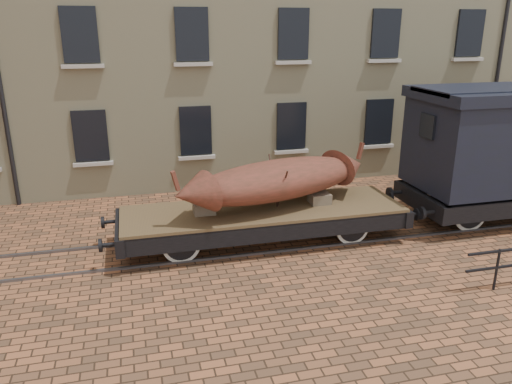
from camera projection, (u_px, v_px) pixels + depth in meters
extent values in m
plane|color=#4F3523|center=(310.00, 237.00, 14.08)|extent=(90.00, 90.00, 0.00)
cube|color=black|center=(91.00, 136.00, 16.54)|extent=(1.10, 0.12, 1.70)
cube|color=#B1AB9E|center=(93.00, 164.00, 16.79)|extent=(1.30, 0.18, 0.12)
cube|color=black|center=(196.00, 131.00, 17.36)|extent=(1.10, 0.12, 1.70)
cube|color=#B1AB9E|center=(197.00, 157.00, 17.60)|extent=(1.30, 0.18, 0.12)
cube|color=black|center=(291.00, 126.00, 18.18)|extent=(1.10, 0.12, 1.70)
cube|color=#B1AB9E|center=(291.00, 152.00, 18.42)|extent=(1.30, 0.18, 0.12)
cube|color=black|center=(379.00, 122.00, 18.99)|extent=(1.10, 0.12, 1.70)
cube|color=#B1AB9E|center=(377.00, 146.00, 19.24)|extent=(1.30, 0.18, 0.12)
cube|color=black|center=(459.00, 118.00, 19.81)|extent=(1.10, 0.12, 1.70)
cube|color=#B1AB9E|center=(457.00, 141.00, 20.05)|extent=(1.30, 0.18, 0.12)
cube|color=black|center=(80.00, 35.00, 15.53)|extent=(1.10, 0.12, 1.70)
cube|color=#B1AB9E|center=(83.00, 66.00, 15.77)|extent=(1.30, 0.18, 0.12)
cube|color=black|center=(192.00, 34.00, 16.34)|extent=(1.10, 0.12, 1.70)
cube|color=#B1AB9E|center=(193.00, 64.00, 16.59)|extent=(1.30, 0.18, 0.12)
cube|color=black|center=(293.00, 34.00, 17.16)|extent=(1.10, 0.12, 1.70)
cube|color=#B1AB9E|center=(293.00, 62.00, 17.41)|extent=(1.30, 0.18, 0.12)
cube|color=black|center=(386.00, 34.00, 17.98)|extent=(1.10, 0.12, 1.70)
cube|color=#B1AB9E|center=(384.00, 61.00, 18.22)|extent=(1.30, 0.18, 0.12)
cube|color=black|center=(470.00, 33.00, 18.79)|extent=(1.10, 0.12, 1.70)
cube|color=#B1AB9E|center=(467.00, 59.00, 19.04)|extent=(1.30, 0.18, 0.12)
cube|color=#59595E|center=(320.00, 246.00, 13.41)|extent=(30.00, 0.08, 0.06)
cube|color=#59595E|center=(302.00, 227.00, 14.73)|extent=(30.00, 0.08, 0.06)
cylinder|color=black|center=(497.00, 269.00, 11.13)|extent=(0.06, 0.06, 1.00)
cube|color=#4D3A24|center=(263.00, 210.00, 13.46)|extent=(7.53, 2.21, 0.12)
cube|color=black|center=(274.00, 233.00, 12.59)|extent=(7.53, 0.16, 0.45)
cube|color=black|center=(254.00, 206.00, 14.48)|extent=(7.53, 0.16, 0.45)
cube|color=black|center=(120.00, 232.00, 12.66)|extent=(0.22, 2.31, 0.45)
cylinder|color=black|center=(108.00, 245.00, 11.90)|extent=(0.35, 0.10, 0.10)
cylinder|color=black|center=(100.00, 245.00, 11.86)|extent=(0.08, 0.32, 0.32)
cylinder|color=black|center=(109.00, 222.00, 13.28)|extent=(0.35, 0.10, 0.10)
cylinder|color=black|center=(103.00, 222.00, 13.24)|extent=(0.08, 0.32, 0.32)
cube|color=black|center=(389.00, 207.00, 14.41)|extent=(0.22, 2.31, 0.45)
cylinder|color=black|center=(412.00, 215.00, 13.79)|extent=(0.35, 0.10, 0.10)
cylinder|color=black|center=(417.00, 214.00, 13.83)|extent=(0.08, 0.32, 0.32)
cylinder|color=black|center=(385.00, 197.00, 15.17)|extent=(0.35, 0.10, 0.10)
cylinder|color=black|center=(390.00, 197.00, 15.21)|extent=(0.08, 0.32, 0.32)
cylinder|color=black|center=(178.00, 234.00, 13.07)|extent=(0.10, 1.91, 0.10)
cylinder|color=silver|center=(181.00, 245.00, 12.40)|extent=(0.96, 0.07, 0.96)
cylinder|color=black|center=(181.00, 245.00, 12.40)|extent=(0.79, 0.10, 0.79)
cube|color=black|center=(181.00, 238.00, 12.22)|extent=(0.90, 0.08, 0.10)
cylinder|color=silver|center=(176.00, 224.00, 13.73)|extent=(0.96, 0.07, 0.96)
cylinder|color=black|center=(176.00, 224.00, 13.73)|extent=(0.79, 0.10, 0.79)
cube|color=black|center=(175.00, 214.00, 13.76)|extent=(0.90, 0.08, 0.10)
cylinder|color=black|center=(342.00, 218.00, 14.14)|extent=(0.10, 1.91, 0.10)
cylinder|color=silver|center=(353.00, 228.00, 13.48)|extent=(0.96, 0.07, 0.96)
cylinder|color=black|center=(353.00, 228.00, 13.48)|extent=(0.79, 0.10, 0.79)
cube|color=black|center=(355.00, 221.00, 13.29)|extent=(0.90, 0.08, 0.10)
cylinder|color=silver|center=(332.00, 210.00, 14.81)|extent=(0.96, 0.07, 0.96)
cylinder|color=black|center=(332.00, 210.00, 14.81)|extent=(0.79, 0.10, 0.79)
cube|color=black|center=(331.00, 201.00, 14.84)|extent=(0.90, 0.08, 0.10)
cube|color=black|center=(263.00, 223.00, 13.58)|extent=(4.02, 0.06, 0.06)
cube|color=brown|center=(204.00, 208.00, 13.02)|extent=(0.55, 0.50, 0.28)
cube|color=brown|center=(319.00, 198.00, 13.77)|extent=(0.55, 0.50, 0.28)
ellipsoid|color=brown|center=(278.00, 180.00, 13.29)|extent=(5.48, 3.06, 1.05)
cone|color=brown|center=(192.00, 194.00, 12.06)|extent=(1.15, 1.21, 0.99)
cube|color=brown|center=(175.00, 181.00, 11.74)|extent=(0.23, 0.16, 0.50)
cone|color=brown|center=(349.00, 166.00, 14.49)|extent=(1.15, 1.21, 0.99)
cube|color=brown|center=(360.00, 151.00, 14.56)|extent=(0.23, 0.16, 0.50)
cylinder|color=#3C271E|center=(282.00, 189.00, 12.94)|extent=(0.05, 0.89, 1.28)
cylinder|color=#3C271E|center=(273.00, 180.00, 13.72)|extent=(0.05, 0.89, 1.28)
cube|color=black|center=(490.00, 181.00, 16.53)|extent=(6.69, 0.18, 0.50)
cube|color=black|center=(420.00, 201.00, 14.62)|extent=(0.25, 2.68, 0.50)
cylinder|color=black|center=(422.00, 213.00, 13.68)|extent=(0.09, 0.36, 0.36)
cylinder|color=black|center=(390.00, 193.00, 15.32)|extent=(0.09, 0.36, 0.36)
cylinder|color=black|center=(456.00, 205.00, 14.99)|extent=(0.11, 2.12, 0.11)
cylinder|color=silver|center=(471.00, 214.00, 14.32)|extent=(1.07, 0.08, 1.07)
cylinder|color=black|center=(471.00, 214.00, 14.32)|extent=(0.88, 0.11, 0.88)
cylinder|color=silver|center=(441.00, 198.00, 15.65)|extent=(1.07, 0.08, 1.07)
cylinder|color=black|center=(441.00, 198.00, 15.65)|extent=(0.88, 0.11, 0.88)
cube|color=black|center=(428.00, 126.00, 13.91)|extent=(0.09, 0.67, 0.67)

